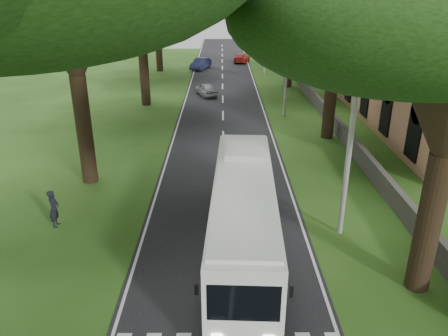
{
  "coord_description": "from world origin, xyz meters",
  "views": [
    {
      "loc": [
        -0.11,
        -11.93,
        10.94
      ],
      "look_at": [
        0.0,
        8.73,
        2.2
      ],
      "focal_mm": 35.0,
      "sensor_mm": 36.0,
      "label": 1
    }
  ],
  "objects_px": {
    "pole_mid": "(287,69)",
    "pedestrian": "(54,209)",
    "pole_far": "(265,41)",
    "distant_car_b": "(201,64)",
    "pole_near": "(349,150)",
    "coach_bus": "(243,214)",
    "distant_car_a": "(206,89)",
    "distant_car_c": "(242,58)"
  },
  "relations": [
    {
      "from": "distant_car_c",
      "to": "pedestrian",
      "type": "bearing_deg",
      "value": 90.56
    },
    {
      "from": "distant_car_a",
      "to": "pedestrian",
      "type": "bearing_deg",
      "value": 56.64
    },
    {
      "from": "coach_bus",
      "to": "pedestrian",
      "type": "relative_size",
      "value": 6.4
    },
    {
      "from": "pedestrian",
      "to": "distant_car_b",
      "type": "bearing_deg",
      "value": -9.69
    },
    {
      "from": "pole_mid",
      "to": "distant_car_a",
      "type": "distance_m",
      "value": 11.09
    },
    {
      "from": "pedestrian",
      "to": "pole_near",
      "type": "bearing_deg",
      "value": -95.67
    },
    {
      "from": "pedestrian",
      "to": "distant_car_c",
      "type": "bearing_deg",
      "value": -15.75
    },
    {
      "from": "coach_bus",
      "to": "distant_car_b",
      "type": "relative_size",
      "value": 2.7
    },
    {
      "from": "distant_car_c",
      "to": "distant_car_a",
      "type": "bearing_deg",
      "value": 91.19
    },
    {
      "from": "distant_car_a",
      "to": "pedestrian",
      "type": "height_order",
      "value": "pedestrian"
    },
    {
      "from": "distant_car_b",
      "to": "distant_car_c",
      "type": "relative_size",
      "value": 0.97
    },
    {
      "from": "distant_car_b",
      "to": "pedestrian",
      "type": "bearing_deg",
      "value": -77.38
    },
    {
      "from": "coach_bus",
      "to": "pedestrian",
      "type": "xyz_separation_m",
      "value": [
        -9.02,
        2.31,
        -0.96
      ]
    },
    {
      "from": "pole_mid",
      "to": "distant_car_c",
      "type": "distance_m",
      "value": 29.08
    },
    {
      "from": "distant_car_b",
      "to": "distant_car_c",
      "type": "xyz_separation_m",
      "value": [
        5.93,
        5.62,
        -0.07
      ]
    },
    {
      "from": "coach_bus",
      "to": "distant_car_c",
      "type": "relative_size",
      "value": 2.63
    },
    {
      "from": "pole_near",
      "to": "pedestrian",
      "type": "xyz_separation_m",
      "value": [
        -13.71,
        0.72,
        -3.23
      ]
    },
    {
      "from": "distant_car_b",
      "to": "distant_car_a",
      "type": "bearing_deg",
      "value": -65.65
    },
    {
      "from": "pole_near",
      "to": "coach_bus",
      "type": "xyz_separation_m",
      "value": [
        -4.7,
        -1.6,
        -2.27
      ]
    },
    {
      "from": "coach_bus",
      "to": "distant_car_a",
      "type": "distance_m",
      "value": 29.38
    },
    {
      "from": "distant_car_c",
      "to": "distant_car_b",
      "type": "bearing_deg",
      "value": 57.05
    },
    {
      "from": "coach_bus",
      "to": "distant_car_c",
      "type": "xyz_separation_m",
      "value": [
        2.13,
        50.36,
        -1.21
      ]
    },
    {
      "from": "distant_car_a",
      "to": "pedestrian",
      "type": "distance_m",
      "value": 27.71
    },
    {
      "from": "pole_far",
      "to": "pedestrian",
      "type": "distance_m",
      "value": 41.73
    },
    {
      "from": "coach_bus",
      "to": "pedestrian",
      "type": "distance_m",
      "value": 9.36
    },
    {
      "from": "pole_mid",
      "to": "pedestrian",
      "type": "bearing_deg",
      "value": -125.42
    },
    {
      "from": "coach_bus",
      "to": "distant_car_a",
      "type": "relative_size",
      "value": 3.22
    },
    {
      "from": "pole_far",
      "to": "distant_car_b",
      "type": "height_order",
      "value": "pole_far"
    },
    {
      "from": "pole_far",
      "to": "pedestrian",
      "type": "bearing_deg",
      "value": -109.24
    },
    {
      "from": "pole_far",
      "to": "distant_car_b",
      "type": "bearing_deg",
      "value": 159.72
    },
    {
      "from": "distant_car_b",
      "to": "pedestrian",
      "type": "height_order",
      "value": "pedestrian"
    },
    {
      "from": "pole_far",
      "to": "distant_car_b",
      "type": "distance_m",
      "value": 9.68
    },
    {
      "from": "pedestrian",
      "to": "distant_car_a",
      "type": "bearing_deg",
      "value": -16.24
    },
    {
      "from": "pole_far",
      "to": "pedestrian",
      "type": "xyz_separation_m",
      "value": [
        -13.71,
        -39.28,
        -3.23
      ]
    },
    {
      "from": "pole_mid",
      "to": "coach_bus",
      "type": "relative_size",
      "value": 0.66
    },
    {
      "from": "pole_mid",
      "to": "distant_car_c",
      "type": "height_order",
      "value": "pole_mid"
    },
    {
      "from": "coach_bus",
      "to": "distant_car_a",
      "type": "xyz_separation_m",
      "value": [
        -2.52,
        29.25,
        -1.24
      ]
    },
    {
      "from": "distant_car_a",
      "to": "coach_bus",
      "type": "bearing_deg",
      "value": 75.12
    },
    {
      "from": "distant_car_a",
      "to": "distant_car_c",
      "type": "distance_m",
      "value": 21.61
    },
    {
      "from": "pole_near",
      "to": "distant_car_b",
      "type": "bearing_deg",
      "value": 101.15
    },
    {
      "from": "pole_mid",
      "to": "distant_car_b",
      "type": "distance_m",
      "value": 24.89
    },
    {
      "from": "pole_far",
      "to": "distant_car_c",
      "type": "distance_m",
      "value": 9.77
    }
  ]
}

